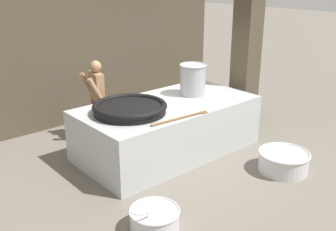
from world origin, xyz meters
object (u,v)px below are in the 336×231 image
(giant_wok_near, at_px, (130,108))
(prep_bowl_vegetables, at_px, (154,219))
(stock_pot, at_px, (193,79))
(prep_bowl_meat, at_px, (284,160))
(cook, at_px, (97,98))

(giant_wok_near, bearing_deg, prep_bowl_vegetables, -117.10)
(stock_pot, distance_m, prep_bowl_vegetables, 3.34)
(giant_wok_near, height_order, prep_bowl_meat, giant_wok_near)
(giant_wok_near, height_order, cook, cook)
(stock_pot, bearing_deg, cook, 137.51)
(stock_pot, xyz_separation_m, prep_bowl_meat, (0.26, -2.04, -1.10))
(giant_wok_near, relative_size, prep_bowl_vegetables, 1.50)
(cook, xyz_separation_m, prep_bowl_meat, (1.68, -3.35, -0.70))
(giant_wok_near, relative_size, prep_bowl_meat, 1.46)
(stock_pot, distance_m, prep_bowl_meat, 2.33)
(cook, relative_size, prep_bowl_meat, 1.86)
(giant_wok_near, xyz_separation_m, prep_bowl_meat, (1.85, -1.97, -0.87))
(giant_wok_near, distance_m, stock_pot, 1.61)
(stock_pot, bearing_deg, prep_bowl_vegetables, -143.13)
(prep_bowl_vegetables, height_order, prep_bowl_meat, prep_bowl_vegetables)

